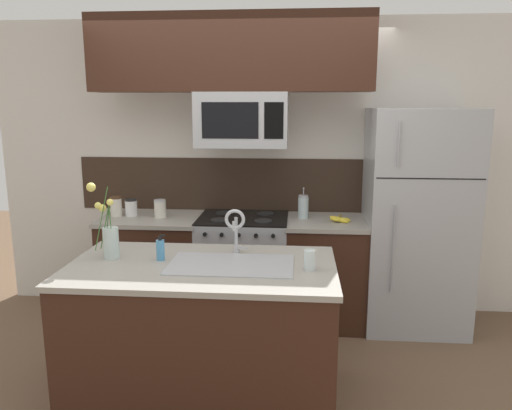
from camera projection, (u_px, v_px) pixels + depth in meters
ground_plane at (230, 371)px, 3.57m from camera, size 10.00×10.00×0.00m
rear_partition at (280, 168)px, 4.53m from camera, size 5.20×0.10×2.60m
splash_band at (247, 185)px, 4.53m from camera, size 3.08×0.01×0.48m
back_counter_left at (154, 266)px, 4.42m from camera, size 0.86×0.65×0.91m
back_counter_right at (325, 271)px, 4.30m from camera, size 0.69×0.65×0.91m
stove_range at (243, 268)px, 4.36m from camera, size 0.76×0.64×0.93m
microwave at (242, 120)px, 4.08m from camera, size 0.74×0.40×0.44m
upper_cabinet_band at (230, 53)px, 3.95m from camera, size 2.25×0.34×0.60m
refrigerator at (416, 220)px, 4.16m from camera, size 0.83×0.74×1.84m
storage_jar_tall at (116, 206)px, 4.34m from camera, size 0.10×0.10×0.17m
storage_jar_medium at (131, 208)px, 4.35m from camera, size 0.10×0.10×0.15m
storage_jar_short at (160, 209)px, 4.29m from camera, size 0.10×0.10×0.16m
banana_bunch at (340, 219)px, 4.13m from camera, size 0.19×0.12×0.08m
french_press at (303, 207)px, 4.26m from camera, size 0.09×0.09×0.27m
island_counter at (203, 333)px, 3.15m from camera, size 1.64×0.91×0.91m
kitchen_sink at (231, 276)px, 3.05m from camera, size 0.76×0.44×0.16m
sink_faucet at (235, 225)px, 3.21m from camera, size 0.14×0.14×0.31m
dish_soap_bottle at (160, 250)px, 3.13m from camera, size 0.06×0.05×0.16m
drinking_glass at (310, 260)px, 2.95m from camera, size 0.07×0.07×0.12m
flower_vase at (109, 238)px, 3.15m from camera, size 0.16×0.14×0.50m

